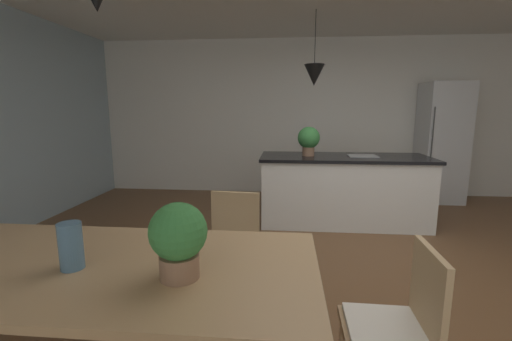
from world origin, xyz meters
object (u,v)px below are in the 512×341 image
object	(u,v)px
kitchen_island	(343,189)
potted_plant_on_island	(309,139)
chair_kitchen_end	(396,327)
vase_on_dining_table	(71,246)
potted_plant_on_table	(178,237)
chair_far_right	(231,247)
dining_table	(110,274)
refrigerator	(441,143)

from	to	relation	value
kitchen_island	potted_plant_on_island	bearing A→B (deg)	-180.00
kitchen_island	chair_kitchen_end	bearing A→B (deg)	-94.20
chair_kitchen_end	vase_on_dining_table	size ratio (longest dim) A/B	3.82
potted_plant_on_table	vase_on_dining_table	size ratio (longest dim) A/B	1.54
chair_far_right	vase_on_dining_table	bearing A→B (deg)	-122.98
vase_on_dining_table	chair_kitchen_end	bearing A→B (deg)	2.57
chair_far_right	dining_table	bearing A→B (deg)	-118.36
vase_on_dining_table	dining_table	bearing A→B (deg)	26.56
chair_kitchen_end	refrigerator	size ratio (longest dim) A/B	0.45
kitchen_island	refrigerator	world-z (taller)	refrigerator
potted_plant_on_island	vase_on_dining_table	distance (m)	3.30
refrigerator	potted_plant_on_island	size ratio (longest dim) A/B	5.08
chair_far_right	potted_plant_on_table	distance (m)	1.09
chair_far_right	kitchen_island	distance (m)	2.37
refrigerator	potted_plant_on_table	xyz separation A→B (m)	(-2.99, -4.37, -0.03)
dining_table	vase_on_dining_table	xyz separation A→B (m)	(-0.14, -0.07, 0.17)
dining_table	refrigerator	world-z (taller)	refrigerator
vase_on_dining_table	potted_plant_on_island	bearing A→B (deg)	66.62
dining_table	potted_plant_on_table	bearing A→B (deg)	-15.69
dining_table	kitchen_island	distance (m)	3.37
potted_plant_on_table	refrigerator	bearing A→B (deg)	55.66
dining_table	kitchen_island	bearing A→B (deg)	61.04
dining_table	refrigerator	xyz separation A→B (m)	(3.39, 4.26, 0.28)
chair_far_right	potted_plant_on_island	xyz separation A→B (m)	(0.69, 2.07, 0.64)
dining_table	vase_on_dining_table	size ratio (longest dim) A/B	9.15
dining_table	kitchen_island	xyz separation A→B (m)	(1.63, 2.95, -0.22)
vase_on_dining_table	chair_far_right	bearing A→B (deg)	57.02
potted_plant_on_island	potted_plant_on_table	xyz separation A→B (m)	(-0.76, -3.06, -0.18)
chair_far_right	refrigerator	distance (m)	4.49
potted_plant_on_island	vase_on_dining_table	xyz separation A→B (m)	(-1.30, -3.02, -0.26)
chair_kitchen_end	potted_plant_on_table	size ratio (longest dim) A/B	2.48
refrigerator	vase_on_dining_table	world-z (taller)	refrigerator
kitchen_island	potted_plant_on_table	world-z (taller)	potted_plant_on_table
chair_kitchen_end	potted_plant_on_island	size ratio (longest dim) A/B	2.30
dining_table	chair_kitchen_end	distance (m)	1.43
kitchen_island	potted_plant_on_table	distance (m)	3.33
chair_kitchen_end	potted_plant_on_table	distance (m)	1.12
dining_table	potted_plant_on_island	distance (m)	3.20
refrigerator	potted_plant_on_island	bearing A→B (deg)	-149.47
refrigerator	vase_on_dining_table	distance (m)	5.59
dining_table	chair_far_right	bearing A→B (deg)	61.64
chair_kitchen_end	vase_on_dining_table	world-z (taller)	vase_on_dining_table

